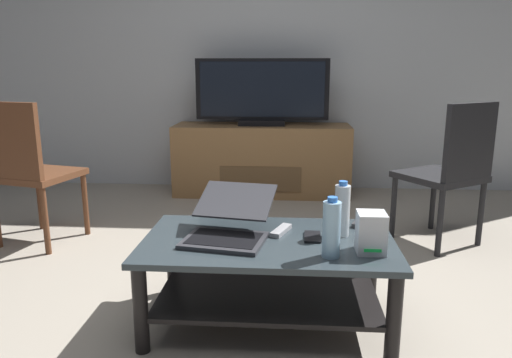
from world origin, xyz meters
TOP-DOWN VIEW (x-y plane):
  - ground_plane at (0.00, 0.00)m, footprint 7.68×7.68m
  - back_wall at (0.00, 2.59)m, footprint 6.40×0.12m
  - coffee_table at (0.15, -0.01)m, footprint 1.08×0.63m
  - media_cabinet at (-0.01, 2.27)m, footprint 1.55×0.49m
  - television at (-0.01, 2.25)m, footprint 1.16×0.20m
  - dining_chair at (1.24, 1.03)m, footprint 0.61×0.61m
  - side_chair at (-1.40, 0.86)m, footprint 0.53×0.53m
  - laptop at (-0.02, 0.01)m, footprint 0.40×0.48m
  - router_box at (0.56, -0.13)m, footprint 0.11×0.12m
  - water_bottle_near at (0.47, 0.06)m, footprint 0.07×0.07m
  - water_bottle_far at (0.40, -0.19)m, footprint 0.07×0.07m
  - cell_phone at (0.34, 0.02)m, footprint 0.07×0.14m
  - tv_remote at (0.58, 0.23)m, footprint 0.10×0.16m
  - soundbar_remote at (0.20, 0.08)m, footprint 0.10×0.17m

SIDE VIEW (x-z plane):
  - ground_plane at x=0.00m, z-range 0.00..0.00m
  - coffee_table at x=0.15m, z-range 0.08..0.47m
  - media_cabinet at x=-0.01m, z-range 0.00..0.62m
  - cell_phone at x=0.34m, z-range 0.40..0.41m
  - tv_remote at x=0.58m, z-range 0.40..0.42m
  - soundbar_remote at x=0.20m, z-range 0.40..0.42m
  - laptop at x=-0.02m, z-range 0.36..0.55m
  - router_box at x=0.56m, z-range 0.40..0.56m
  - water_bottle_far at x=0.40m, z-range 0.39..0.63m
  - dining_chair at x=1.24m, z-range 0.05..0.97m
  - water_bottle_near at x=0.47m, z-range 0.39..0.64m
  - side_chair at x=-1.40m, z-range 0.05..0.98m
  - television at x=-0.01m, z-range 0.61..1.18m
  - back_wall at x=0.00m, z-range 0.00..2.80m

